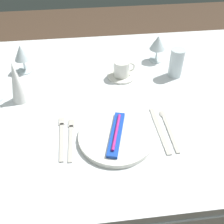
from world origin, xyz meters
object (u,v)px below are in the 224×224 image
at_px(dinner_plate, 116,137).
at_px(fork_outer, 71,137).
at_px(coffee_cup_left, 122,68).
at_px(dinner_knife, 160,131).
at_px(drink_tumbler, 176,64).
at_px(wine_glass_left, 158,44).
at_px(wine_glass_right, 22,54).
at_px(spoon_soup, 167,125).
at_px(napkin_folded, 17,82).
at_px(fork_inner, 62,136).
at_px(toothbrush_package, 116,134).

distance_m(dinner_plate, fork_outer, 0.16).
bearing_deg(coffee_cup_left, dinner_knife, -76.91).
bearing_deg(dinner_plate, dinner_knife, 5.58).
bearing_deg(drink_tumbler, wine_glass_left, 110.60).
bearing_deg(coffee_cup_left, dinner_plate, -101.49).
distance_m(dinner_plate, wine_glass_left, 0.57).
bearing_deg(wine_glass_right, spoon_soup, -38.21).
height_order(spoon_soup, wine_glass_right, wine_glass_right).
relative_size(dinner_knife, coffee_cup_left, 2.43).
bearing_deg(spoon_soup, napkin_folded, 158.06).
relative_size(fork_outer, fork_inner, 0.96).
xyz_separation_m(wine_glass_right, napkin_folded, (0.01, -0.22, -0.00)).
height_order(dinner_knife, napkin_folded, napkin_folded).
xyz_separation_m(spoon_soup, drink_tumbler, (0.12, 0.32, 0.05)).
bearing_deg(napkin_folded, fork_outer, -50.42).
xyz_separation_m(toothbrush_package, fork_inner, (-0.19, 0.03, -0.02)).
height_order(dinner_plate, dinner_knife, dinner_plate).
distance_m(toothbrush_package, dinner_knife, 0.16).
xyz_separation_m(toothbrush_package, spoon_soup, (0.20, 0.04, -0.02)).
bearing_deg(toothbrush_package, drink_tumbler, 48.80).
bearing_deg(spoon_soup, dinner_knife, -142.07).
bearing_deg(wine_glass_left, dinner_knife, -102.11).
bearing_deg(toothbrush_package, dinner_knife, 5.58).
height_order(coffee_cup_left, drink_tumbler, drink_tumbler).
bearing_deg(dinner_knife, napkin_folded, 154.34).
bearing_deg(wine_glass_left, fork_outer, -131.47).
relative_size(dinner_plate, fork_inner, 1.24).
relative_size(wine_glass_right, drink_tumbler, 1.02).
bearing_deg(wine_glass_right, toothbrush_package, -52.98).
bearing_deg(fork_outer, dinner_plate, -8.47).
height_order(dinner_plate, drink_tumbler, drink_tumbler).
xyz_separation_m(fork_inner, drink_tumbler, (0.51, 0.33, 0.05)).
distance_m(coffee_cup_left, napkin_folded, 0.45).
bearing_deg(coffee_cup_left, wine_glass_right, 166.77).
distance_m(spoon_soup, wine_glass_right, 0.72).
bearing_deg(wine_glass_left, toothbrush_package, -117.89).
bearing_deg(dinner_plate, wine_glass_left, 62.11).
height_order(coffee_cup_left, wine_glass_left, wine_glass_left).
height_order(dinner_knife, drink_tumbler, drink_tumbler).
relative_size(dinner_plate, wine_glass_left, 2.02).
distance_m(dinner_knife, wine_glass_left, 0.51).
bearing_deg(fork_outer, wine_glass_left, 48.53).
relative_size(wine_glass_right, napkin_folded, 0.76).
height_order(toothbrush_package, drink_tumbler, drink_tumbler).
height_order(dinner_plate, napkin_folded, napkin_folded).
bearing_deg(dinner_plate, spoon_soup, 12.21).
distance_m(fork_outer, wine_glass_right, 0.51).
xyz_separation_m(dinner_plate, wine_glass_left, (0.27, 0.50, 0.08)).
relative_size(dinner_plate, drink_tumbler, 2.04).
bearing_deg(dinner_plate, wine_glass_right, 127.02).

